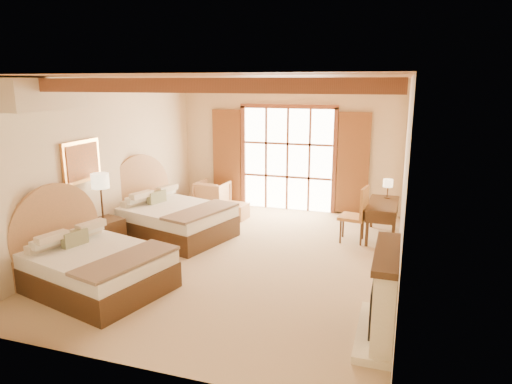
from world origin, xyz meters
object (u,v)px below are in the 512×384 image
at_px(bed_far, 168,216).
at_px(nightstand, 107,235).
at_px(desk, 382,219).
at_px(bed_near, 88,263).
at_px(armchair, 212,195).

bearing_deg(bed_far, nightstand, -104.29).
relative_size(nightstand, desk, 0.45).
height_order(bed_near, desk, bed_near).
relative_size(bed_far, nightstand, 4.10).
distance_m(bed_near, desk, 5.70).
bearing_deg(nightstand, bed_far, 77.16).
height_order(bed_far, nightstand, bed_far).
bearing_deg(armchair, bed_near, 92.78).
xyz_separation_m(bed_near, bed_far, (-0.04, 2.60, 0.02)).
height_order(bed_far, desk, bed_far).
height_order(nightstand, desk, desk).
xyz_separation_m(nightstand, desk, (4.89, 2.42, 0.08)).
distance_m(bed_near, armchair, 4.85).
relative_size(nightstand, armchair, 0.81).
distance_m(bed_far, armchair, 2.25).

